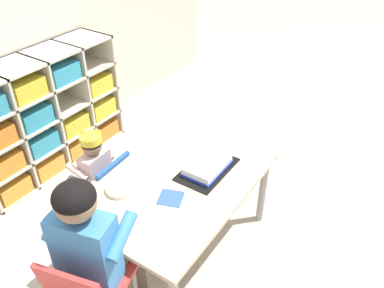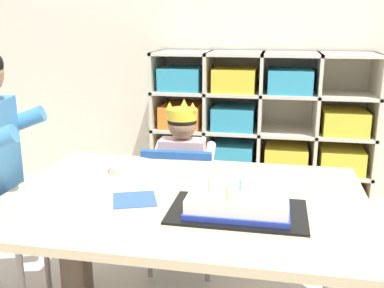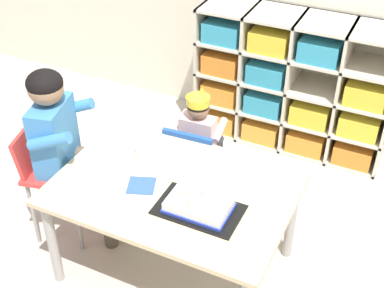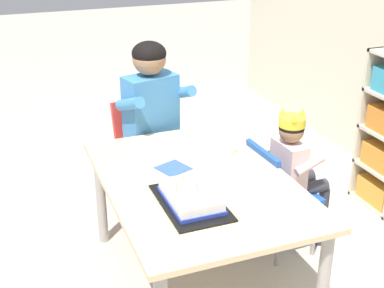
% 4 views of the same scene
% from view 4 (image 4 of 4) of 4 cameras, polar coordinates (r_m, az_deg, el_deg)
% --- Properties ---
extents(ground, '(16.00, 16.00, 0.00)m').
position_cam_4_polar(ground, '(2.87, 0.54, -14.48)').
color(ground, '#BCB2A3').
extents(activity_table, '(1.22, 0.85, 0.60)m').
position_cam_4_polar(activity_table, '(2.57, 0.58, -5.23)').
color(activity_table, '#D1B789').
rests_on(activity_table, ground).
extents(classroom_chair_blue, '(0.35, 0.33, 0.64)m').
position_cam_4_polar(classroom_chair_blue, '(2.94, 8.97, -4.82)').
color(classroom_chair_blue, '#1E4CA8').
rests_on(classroom_chair_blue, ground).
extents(child_with_crown, '(0.30, 0.31, 0.83)m').
position_cam_4_polar(child_with_crown, '(2.94, 10.91, -2.08)').
color(child_with_crown, beige).
rests_on(child_with_crown, ground).
extents(classroom_chair_adult_side, '(0.43, 0.44, 0.72)m').
position_cam_4_polar(classroom_chair_adult_side, '(3.26, -4.68, 0.23)').
color(classroom_chair_adult_side, red).
rests_on(classroom_chair_adult_side, ground).
extents(adult_helper_seated, '(0.47, 0.45, 1.10)m').
position_cam_4_polar(adult_helper_seated, '(3.09, -3.72, 3.20)').
color(adult_helper_seated, '#3D7FBC').
rests_on(adult_helper_seated, ground).
extents(birthday_cake_on_tray, '(0.42, 0.26, 0.10)m').
position_cam_4_polar(birthday_cake_on_tray, '(2.33, -0.12, -5.74)').
color(birthday_cake_on_tray, black).
rests_on(birthday_cake_on_tray, activity_table).
extents(paper_plate_stack, '(0.18, 0.18, 0.03)m').
position_cam_4_polar(paper_plate_stack, '(2.82, 2.87, -0.47)').
color(paper_plate_stack, white).
rests_on(paper_plate_stack, activity_table).
extents(paper_napkin_square, '(0.18, 0.18, 0.00)m').
position_cam_4_polar(paper_napkin_square, '(2.64, -2.00, -2.58)').
color(paper_napkin_square, '#3356B7').
rests_on(paper_napkin_square, activity_table).
extents(fork_beside_plate_stack, '(0.13, 0.08, 0.00)m').
position_cam_4_polar(fork_beside_plate_stack, '(2.64, 1.54, -2.61)').
color(fork_beside_plate_stack, white).
rests_on(fork_beside_plate_stack, activity_table).
extents(fork_by_napkin, '(0.12, 0.04, 0.00)m').
position_cam_4_polar(fork_by_napkin, '(2.46, 8.51, -4.99)').
color(fork_by_napkin, white).
rests_on(fork_by_napkin, activity_table).
extents(fork_at_table_front_edge, '(0.13, 0.05, 0.00)m').
position_cam_4_polar(fork_at_table_front_edge, '(2.11, -3.48, -10.04)').
color(fork_at_table_front_edge, white).
rests_on(fork_at_table_front_edge, activity_table).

